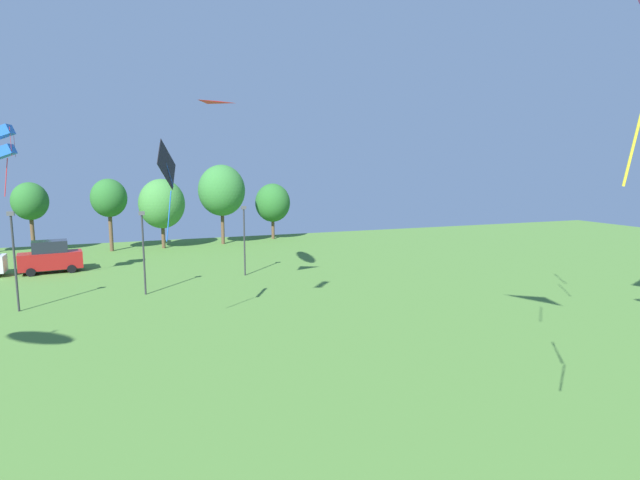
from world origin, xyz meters
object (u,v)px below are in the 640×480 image
(parked_car_second_from_left, at_px, (50,257))
(treeline_tree_6, at_px, (273,203))
(treeline_tree_4, at_px, (162,204))
(treeline_tree_5, at_px, (222,191))
(light_post_0, at_px, (244,236))
(light_post_2, at_px, (14,255))
(treeline_tree_3, at_px, (109,198))
(kite_flying_8, at_px, (3,142))
(kite_flying_11, at_px, (208,115))
(kite_flying_3, at_px, (167,168))
(light_post_1, at_px, (143,247))
(treeline_tree_2, at_px, (30,202))

(parked_car_second_from_left, xyz_separation_m, treeline_tree_6, (21.15, 12.13, 2.91))
(treeline_tree_4, bearing_deg, treeline_tree_5, 6.88)
(treeline_tree_4, bearing_deg, light_post_0, -72.53)
(light_post_2, bearing_deg, treeline_tree_3, 78.42)
(kite_flying_8, relative_size, kite_flying_11, 2.34)
(treeline_tree_6, bearing_deg, kite_flying_3, -113.60)
(kite_flying_3, xyz_separation_m, light_post_0, (6.16, 12.28, -5.06))
(light_post_0, xyz_separation_m, treeline_tree_6, (7.25, 18.42, 1.12))
(light_post_2, bearing_deg, kite_flying_8, 101.90)
(treeline_tree_3, bearing_deg, light_post_2, -101.58)
(kite_flying_3, height_order, light_post_1, kite_flying_3)
(treeline_tree_2, distance_m, treeline_tree_4, 11.90)
(treeline_tree_3, bearing_deg, light_post_0, -57.90)
(kite_flying_11, xyz_separation_m, treeline_tree_2, (-13.28, 24.60, -6.11))
(kite_flying_8, bearing_deg, treeline_tree_5, 43.48)
(kite_flying_11, relative_size, light_post_1, 0.37)
(light_post_2, relative_size, treeline_tree_5, 0.68)
(light_post_0, distance_m, treeline_tree_4, 16.63)
(light_post_2, bearing_deg, treeline_tree_4, 66.31)
(treeline_tree_6, bearing_deg, light_post_0, -111.48)
(light_post_0, height_order, treeline_tree_6, treeline_tree_6)
(treeline_tree_4, xyz_separation_m, treeline_tree_6, (12.22, 2.62, -0.37))
(kite_flying_3, height_order, light_post_0, kite_flying_3)
(parked_car_second_from_left, bearing_deg, light_post_1, -63.42)
(light_post_2, relative_size, treeline_tree_3, 0.81)
(kite_flying_11, relative_size, treeline_tree_2, 0.29)
(treeline_tree_2, bearing_deg, parked_car_second_from_left, -74.94)
(treeline_tree_6, bearing_deg, kite_flying_11, -112.53)
(light_post_0, height_order, treeline_tree_3, treeline_tree_3)
(treeline_tree_5, xyz_separation_m, treeline_tree_6, (6.06, 1.88, -1.57))
(treeline_tree_4, bearing_deg, light_post_2, -113.69)
(kite_flying_8, height_order, treeline_tree_3, kite_flying_8)
(kite_flying_8, bearing_deg, light_post_2, -78.10)
(treeline_tree_2, distance_m, treeline_tree_3, 7.09)
(light_post_2, relative_size, treeline_tree_6, 0.90)
(kite_flying_3, height_order, kite_flying_11, kite_flying_11)
(treeline_tree_4, distance_m, treeline_tree_5, 6.32)
(treeline_tree_4, bearing_deg, treeline_tree_6, 12.10)
(kite_flying_11, bearing_deg, treeline_tree_5, 78.95)
(treeline_tree_5, height_order, treeline_tree_6, treeline_tree_5)
(treeline_tree_2, distance_m, treeline_tree_5, 18.01)
(kite_flying_8, xyz_separation_m, parked_car_second_from_left, (1.41, 5.39, -8.50))
(kite_flying_8, bearing_deg, treeline_tree_6, 37.83)
(light_post_0, relative_size, treeline_tree_4, 0.75)
(parked_car_second_from_left, xyz_separation_m, light_post_1, (6.67, -9.74, 1.84))
(light_post_0, bearing_deg, kite_flying_3, -116.66)
(kite_flying_8, xyz_separation_m, light_post_2, (1.23, -5.86, -6.49))
(light_post_1, bearing_deg, treeline_tree_3, 97.79)
(kite_flying_8, xyz_separation_m, light_post_1, (8.08, -4.35, -6.66))
(treeline_tree_2, height_order, treeline_tree_3, treeline_tree_3)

